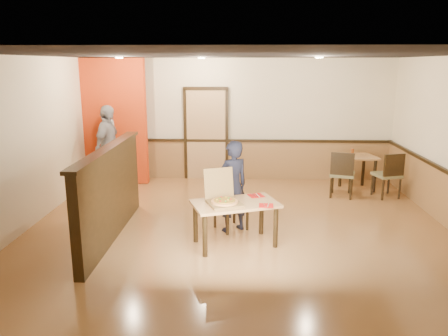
{
  "coord_description": "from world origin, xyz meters",
  "views": [
    {
      "loc": [
        0.01,
        -6.61,
        2.68
      ],
      "look_at": [
        -0.25,
        0.0,
        1.09
      ],
      "focal_mm": 35.0,
      "sensor_mm": 36.0,
      "label": 1
    }
  ],
  "objects_px": {
    "main_table": "(235,209)",
    "side_table": "(358,164)",
    "side_chair_left": "(342,173)",
    "side_chair_right": "(389,173)",
    "pizza_box": "(223,200)",
    "passerby": "(108,147)",
    "condiment": "(352,152)",
    "diner_chair": "(229,198)",
    "diner": "(233,186)"
  },
  "relations": [
    {
      "from": "main_table",
      "to": "side_table",
      "type": "distance_m",
      "value": 4.05
    },
    {
      "from": "side_chair_right",
      "to": "side_table",
      "type": "height_order",
      "value": "side_chair_right"
    },
    {
      "from": "main_table",
      "to": "diner",
      "type": "distance_m",
      "value": 0.61
    },
    {
      "from": "diner_chair",
      "to": "side_table",
      "type": "xyz_separation_m",
      "value": [
        2.72,
        2.4,
        0.05
      ]
    },
    {
      "from": "passerby",
      "to": "pizza_box",
      "type": "height_order",
      "value": "passerby"
    },
    {
      "from": "side_chair_left",
      "to": "side_chair_right",
      "type": "relative_size",
      "value": 1.02
    },
    {
      "from": "passerby",
      "to": "main_table",
      "type": "bearing_deg",
      "value": -129.34
    },
    {
      "from": "diner_chair",
      "to": "side_chair_right",
      "type": "xyz_separation_m",
      "value": [
        3.19,
        1.78,
        -0.0
      ]
    },
    {
      "from": "main_table",
      "to": "pizza_box",
      "type": "distance_m",
      "value": 0.25
    },
    {
      "from": "side_chair_right",
      "to": "side_table",
      "type": "xyz_separation_m",
      "value": [
        -0.47,
        0.62,
        0.06
      ]
    },
    {
      "from": "passerby",
      "to": "diner_chair",
      "type": "bearing_deg",
      "value": -122.89
    },
    {
      "from": "diner",
      "to": "condiment",
      "type": "distance_m",
      "value": 3.58
    },
    {
      "from": "diner_chair",
      "to": "passerby",
      "type": "distance_m",
      "value": 3.55
    },
    {
      "from": "side_table",
      "to": "pizza_box",
      "type": "bearing_deg",
      "value": -131.27
    },
    {
      "from": "side_table",
      "to": "condiment",
      "type": "height_order",
      "value": "condiment"
    },
    {
      "from": "side_chair_right",
      "to": "pizza_box",
      "type": "height_order",
      "value": "pizza_box"
    },
    {
      "from": "side_chair_left",
      "to": "side_chair_right",
      "type": "height_order",
      "value": "side_chair_left"
    },
    {
      "from": "side_table",
      "to": "side_chair_left",
      "type": "bearing_deg",
      "value": -127.23
    },
    {
      "from": "main_table",
      "to": "side_chair_right",
      "type": "bearing_deg",
      "value": 19.15
    },
    {
      "from": "pizza_box",
      "to": "condiment",
      "type": "relative_size",
      "value": 4.43
    },
    {
      "from": "side_chair_left",
      "to": "passerby",
      "type": "xyz_separation_m",
      "value": [
        -4.93,
        0.53,
        0.39
      ]
    },
    {
      "from": "diner_chair",
      "to": "passerby",
      "type": "xyz_separation_m",
      "value": [
        -2.68,
        2.3,
        0.39
      ]
    },
    {
      "from": "side_chair_left",
      "to": "condiment",
      "type": "height_order",
      "value": "side_chair_left"
    },
    {
      "from": "side_chair_right",
      "to": "condiment",
      "type": "height_order",
      "value": "side_chair_right"
    },
    {
      "from": "condiment",
      "to": "side_chair_left",
      "type": "bearing_deg",
      "value": -118.32
    },
    {
      "from": "diner_chair",
      "to": "side_chair_right",
      "type": "distance_m",
      "value": 3.65
    },
    {
      "from": "side_chair_right",
      "to": "condiment",
      "type": "distance_m",
      "value": 0.92
    },
    {
      "from": "diner_chair",
      "to": "condiment",
      "type": "height_order",
      "value": "diner_chair"
    },
    {
      "from": "diner_chair",
      "to": "side_chair_left",
      "type": "distance_m",
      "value": 2.87
    },
    {
      "from": "passerby",
      "to": "side_chair_left",
      "type": "bearing_deg",
      "value": -88.26
    },
    {
      "from": "main_table",
      "to": "side_table",
      "type": "height_order",
      "value": "side_table"
    },
    {
      "from": "diner",
      "to": "condiment",
      "type": "bearing_deg",
      "value": -168.36
    },
    {
      "from": "passerby",
      "to": "condiment",
      "type": "distance_m",
      "value": 5.27
    },
    {
      "from": "side_chair_left",
      "to": "passerby",
      "type": "height_order",
      "value": "passerby"
    },
    {
      "from": "side_table",
      "to": "pizza_box",
      "type": "xyz_separation_m",
      "value": [
        -2.78,
        -3.16,
        0.16
      ]
    },
    {
      "from": "diner_chair",
      "to": "passerby",
      "type": "height_order",
      "value": "passerby"
    },
    {
      "from": "main_table",
      "to": "passerby",
      "type": "height_order",
      "value": "passerby"
    },
    {
      "from": "main_table",
      "to": "condiment",
      "type": "xyz_separation_m",
      "value": [
        2.48,
        3.12,
        0.26
      ]
    },
    {
      "from": "diner_chair",
      "to": "side_chair_right",
      "type": "height_order",
      "value": "diner_chair"
    },
    {
      "from": "side_chair_left",
      "to": "side_table",
      "type": "relative_size",
      "value": 1.18
    },
    {
      "from": "diner_chair",
      "to": "pizza_box",
      "type": "bearing_deg",
      "value": -128.88
    },
    {
      "from": "main_table",
      "to": "side_chair_left",
      "type": "relative_size",
      "value": 1.48
    },
    {
      "from": "diner",
      "to": "pizza_box",
      "type": "bearing_deg",
      "value": 45.42
    },
    {
      "from": "main_table",
      "to": "diner_chair",
      "type": "bearing_deg",
      "value": 79.38
    },
    {
      "from": "side_chair_left",
      "to": "side_chair_right",
      "type": "distance_m",
      "value": 0.94
    },
    {
      "from": "side_chair_right",
      "to": "side_table",
      "type": "distance_m",
      "value": 0.78
    },
    {
      "from": "side_chair_left",
      "to": "condiment",
      "type": "distance_m",
      "value": 0.78
    },
    {
      "from": "diner_chair",
      "to": "side_chair_right",
      "type": "relative_size",
      "value": 1.01
    },
    {
      "from": "pizza_box",
      "to": "side_table",
      "type": "bearing_deg",
      "value": 27.4
    },
    {
      "from": "pizza_box",
      "to": "condiment",
      "type": "height_order",
      "value": "pizza_box"
    }
  ]
}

